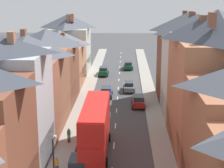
{
  "coord_description": "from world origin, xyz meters",
  "views": [
    {
      "loc": [
        1.14,
        -13.54,
        16.46
      ],
      "look_at": [
        -0.88,
        42.78,
        2.08
      ],
      "focal_mm": 60.0,
      "sensor_mm": 36.0,
      "label": 1
    }
  ],
  "objects": [
    {
      "name": "pedestrian_far_left",
      "position": [
        -4.93,
        24.37,
        1.03
      ],
      "size": [
        0.36,
        0.22,
        1.61
      ],
      "color": "#23232D",
      "rests_on": "pavement_left"
    },
    {
      "name": "pavement_left",
      "position": [
        -5.1,
        38.0,
        0.07
      ],
      "size": [
        2.2,
        104.0,
        0.14
      ],
      "primitive_type": "cube",
      "color": "gray",
      "rests_on": "ground"
    },
    {
      "name": "pavement_right",
      "position": [
        5.1,
        38.0,
        0.07
      ],
      "size": [
        2.2,
        104.0,
        0.14
      ],
      "primitive_type": "cube",
      "color": "gray",
      "rests_on": "ground"
    },
    {
      "name": "pedestrian_mid_right",
      "position": [
        -4.96,
        17.18,
        1.03
      ],
      "size": [
        0.36,
        0.22,
        1.61
      ],
      "color": "#23232D",
      "rests_on": "pavement_left"
    },
    {
      "name": "street_lamp",
      "position": [
        -4.25,
        12.54,
        3.24
      ],
      "size": [
        0.2,
        1.12,
        5.5
      ],
      "color": "black",
      "rests_on": "ground"
    },
    {
      "name": "car_near_blue",
      "position": [
        -3.1,
        17.71,
        0.8
      ],
      "size": [
        1.9,
        4.52,
        1.59
      ],
      "color": "gray",
      "rests_on": "ground"
    },
    {
      "name": "terrace_row_left",
      "position": [
        -10.18,
        25.65,
        5.54
      ],
      "size": [
        8.0,
        78.65,
        12.82
      ],
      "color": "beige",
      "rests_on": "ground"
    },
    {
      "name": "car_mid_white",
      "position": [
        1.8,
        46.32,
        0.81
      ],
      "size": [
        1.9,
        4.12,
        1.6
      ],
      "color": "gray",
      "rests_on": "ground"
    },
    {
      "name": "car_parked_left_a",
      "position": [
        -1.8,
        42.74,
        0.82
      ],
      "size": [
        1.9,
        4.57,
        1.62
      ],
      "color": "navy",
      "rests_on": "ground"
    },
    {
      "name": "car_mid_black",
      "position": [
        -3.1,
        57.83,
        0.85
      ],
      "size": [
        1.9,
        4.35,
        1.69
      ],
      "color": "#144728",
      "rests_on": "ground"
    },
    {
      "name": "centre_line_dashes",
      "position": [
        0.0,
        36.0,
        0.01
      ],
      "size": [
        0.14,
        97.8,
        0.01
      ],
      "color": "silver",
      "rests_on": "ground"
    },
    {
      "name": "double_decker_bus_lead",
      "position": [
        -1.81,
        21.88,
        2.82
      ],
      "size": [
        2.74,
        10.8,
        5.3
      ],
      "color": "red",
      "rests_on": "ground"
    },
    {
      "name": "car_parked_right_a",
      "position": [
        3.1,
        38.05,
        0.84
      ],
      "size": [
        1.9,
        4.35,
        1.66
      ],
      "color": "maroon",
      "rests_on": "ground"
    },
    {
      "name": "car_near_silver",
      "position": [
        1.8,
        63.7,
        0.82
      ],
      "size": [
        1.9,
        3.9,
        1.64
      ],
      "color": "#144728",
      "rests_on": "ground"
    }
  ]
}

